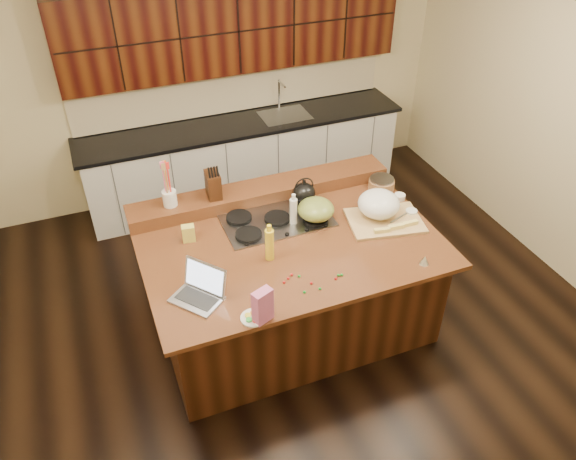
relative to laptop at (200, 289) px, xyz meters
name	(u,v)px	position (x,y,z in m)	size (l,w,h in m)	color
room	(290,197)	(0.84, 0.36, 0.36)	(5.52, 5.02, 2.72)	black
island	(290,283)	(0.84, 0.36, -0.52)	(2.40, 1.60, 0.92)	black
back_ledge	(261,192)	(0.84, 1.06, -0.01)	(2.40, 0.30, 0.12)	black
cooktop	(277,220)	(0.84, 0.66, -0.05)	(0.92, 0.52, 0.05)	gray
back_counter	(241,117)	(1.14, 2.58, 0.00)	(3.70, 0.66, 2.40)	silver
kettle	(304,193)	(1.14, 0.79, 0.07)	(0.20, 0.20, 0.18)	black
green_bowl	(316,209)	(1.14, 0.53, 0.07)	(0.31, 0.31, 0.17)	olive
laptop	(200,289)	(0.00, 0.00, 0.00)	(0.43, 0.44, 0.24)	#B7B7BC
oil_bottle	(270,245)	(0.61, 0.22, 0.07)	(0.07, 0.07, 0.27)	yellow
vinegar_bottle	(293,212)	(0.95, 0.57, 0.06)	(0.06, 0.06, 0.25)	silver
wooden_tray	(380,208)	(1.67, 0.37, 0.05)	(0.69, 0.56, 0.25)	tan
ramekin_a	(379,218)	(1.66, 0.35, -0.04)	(0.10, 0.10, 0.04)	white
ramekin_b	(411,212)	(1.95, 0.32, -0.04)	(0.10, 0.10, 0.04)	white
ramekin_c	(400,197)	(1.99, 0.57, -0.04)	(0.10, 0.10, 0.04)	white
strainer_bowl	(381,184)	(1.92, 0.79, -0.02)	(0.24, 0.24, 0.09)	#996B3F
kitchen_timer	(424,260)	(1.70, -0.28, -0.03)	(0.08, 0.08, 0.07)	silver
pink_bag	(263,306)	(0.34, -0.39, 0.07)	(0.14, 0.08, 0.26)	#CE6197
candy_plate	(253,318)	(0.28, -0.35, -0.06)	(0.18, 0.18, 0.01)	white
package_box	(188,233)	(0.07, 0.67, 0.01)	(0.10, 0.07, 0.14)	#D6C94B
utensil_crock	(170,198)	(0.02, 1.06, 0.12)	(0.12, 0.12, 0.14)	white
knife_block	(213,185)	(0.40, 1.06, 0.17)	(0.11, 0.19, 0.23)	black
gumdrop_0	(292,275)	(0.69, -0.04, -0.06)	(0.02, 0.02, 0.02)	red
gumdrop_1	(320,289)	(0.82, -0.26, -0.06)	(0.02, 0.02, 0.02)	#198C26
gumdrop_2	(311,283)	(0.79, -0.18, -0.06)	(0.02, 0.02, 0.02)	red
gumdrop_3	(299,276)	(0.74, -0.07, -0.06)	(0.02, 0.02, 0.02)	#198C26
gumdrop_4	(284,282)	(0.61, -0.10, -0.06)	(0.02, 0.02, 0.02)	red
gumdrop_5	(338,275)	(1.02, -0.17, -0.06)	(0.02, 0.02, 0.02)	#198C26
gumdrop_6	(336,279)	(0.98, -0.20, -0.06)	(0.02, 0.02, 0.02)	red
gumdrop_7	(342,275)	(1.04, -0.18, -0.06)	(0.02, 0.02, 0.02)	#198C26
gumdrop_8	(288,278)	(0.65, -0.07, -0.06)	(0.02, 0.02, 0.02)	red
gumdrop_9	(304,292)	(0.71, -0.25, -0.06)	(0.02, 0.02, 0.02)	#198C26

